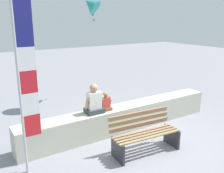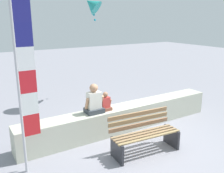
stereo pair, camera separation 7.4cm
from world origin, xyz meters
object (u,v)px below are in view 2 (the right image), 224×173
object	(u,v)px
person_child	(105,103)
flag_banner	(24,79)
person_adult	(94,102)
park_bench	(144,134)
kite_teal	(92,4)

from	to	relation	value
person_child	flag_banner	world-z (taller)	flag_banner
person_adult	park_bench	bearing A→B (deg)	-63.21
park_bench	kite_teal	bearing A→B (deg)	76.91
flag_banner	park_bench	bearing A→B (deg)	-14.03
person_adult	flag_banner	xyz separation A→B (m)	(-1.76, -0.63, 0.93)
person_child	kite_teal	size ratio (longest dim) A/B	0.52
person_child	park_bench	bearing A→B (deg)	-76.66
park_bench	person_child	distance (m)	1.33
park_bench	flag_banner	world-z (taller)	flag_banner
park_bench	flag_banner	xyz separation A→B (m)	(-2.38, 0.59, 1.47)
kite_teal	person_child	bearing A→B (deg)	-112.57
flag_banner	kite_teal	xyz separation A→B (m)	(3.39, 3.76, 1.55)
flag_banner	person_child	bearing A→B (deg)	16.73
park_bench	kite_teal	xyz separation A→B (m)	(1.01, 4.36, 3.02)
person_adult	person_child	xyz separation A→B (m)	(0.33, 0.00, -0.10)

